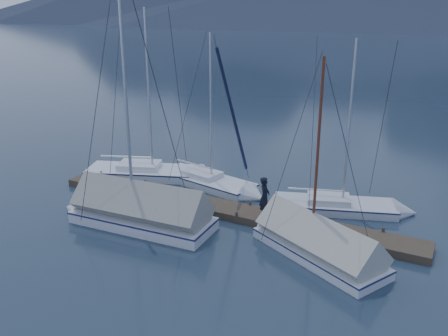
{
  "coord_description": "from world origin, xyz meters",
  "views": [
    {
      "loc": [
        9.41,
        -15.84,
        9.03
      ],
      "look_at": [
        0.0,
        2.0,
        2.2
      ],
      "focal_mm": 38.0,
      "sensor_mm": 36.0,
      "label": 1
    }
  ],
  "objects_px": {
    "sailboat_covered_far": "(131,212)",
    "sailboat_covered_near": "(309,242)",
    "sailboat_open_mid": "(218,185)",
    "person": "(265,196)",
    "sailboat_open_left": "(162,174)",
    "sailboat_open_right": "(352,208)"
  },
  "relations": [
    {
      "from": "sailboat_covered_far",
      "to": "sailboat_covered_near",
      "type": "bearing_deg",
      "value": 8.44
    },
    {
      "from": "sailboat_covered_near",
      "to": "sailboat_open_mid",
      "type": "bearing_deg",
      "value": 145.5
    },
    {
      "from": "sailboat_open_mid",
      "to": "person",
      "type": "distance_m",
      "value": 4.8
    },
    {
      "from": "sailboat_open_left",
      "to": "sailboat_open_right",
      "type": "relative_size",
      "value": 1.16
    },
    {
      "from": "sailboat_open_mid",
      "to": "sailboat_covered_far",
      "type": "distance_m",
      "value": 5.73
    },
    {
      "from": "sailboat_open_left",
      "to": "person",
      "type": "xyz_separation_m",
      "value": [
        7.4,
        -2.76,
        1.05
      ]
    },
    {
      "from": "sailboat_open_left",
      "to": "sailboat_covered_far",
      "type": "distance_m",
      "value": 6.03
    },
    {
      "from": "sailboat_open_mid",
      "to": "sailboat_open_right",
      "type": "bearing_deg",
      "value": 2.34
    },
    {
      "from": "sailboat_covered_near",
      "to": "sailboat_covered_far",
      "type": "bearing_deg",
      "value": -171.56
    },
    {
      "from": "sailboat_open_left",
      "to": "person",
      "type": "height_order",
      "value": "sailboat_open_left"
    },
    {
      "from": "sailboat_covered_near",
      "to": "sailboat_covered_far",
      "type": "xyz_separation_m",
      "value": [
        -7.77,
        -1.15,
        0.1
      ]
    },
    {
      "from": "sailboat_covered_near",
      "to": "person",
      "type": "xyz_separation_m",
      "value": [
        -2.61,
        1.67,
        0.81
      ]
    },
    {
      "from": "sailboat_covered_far",
      "to": "sailboat_open_left",
      "type": "bearing_deg",
      "value": 111.95
    },
    {
      "from": "sailboat_open_left",
      "to": "sailboat_open_mid",
      "type": "xyz_separation_m",
      "value": [
        3.6,
        -0.02,
        -0.02
      ]
    },
    {
      "from": "sailboat_open_mid",
      "to": "sailboat_covered_near",
      "type": "height_order",
      "value": "sailboat_open_mid"
    },
    {
      "from": "sailboat_open_left",
      "to": "sailboat_covered_far",
      "type": "bearing_deg",
      "value": -68.05
    },
    {
      "from": "sailboat_open_left",
      "to": "sailboat_covered_near",
      "type": "relative_size",
      "value": 1.2
    },
    {
      "from": "sailboat_open_right",
      "to": "person",
      "type": "height_order",
      "value": "sailboat_open_right"
    },
    {
      "from": "sailboat_covered_far",
      "to": "sailboat_open_mid",
      "type": "bearing_deg",
      "value": 76.34
    },
    {
      "from": "sailboat_open_right",
      "to": "sailboat_covered_near",
      "type": "distance_m",
      "value": 4.73
    },
    {
      "from": "sailboat_covered_near",
      "to": "sailboat_covered_far",
      "type": "distance_m",
      "value": 7.85
    },
    {
      "from": "sailboat_open_mid",
      "to": "person",
      "type": "bearing_deg",
      "value": -35.77
    }
  ]
}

